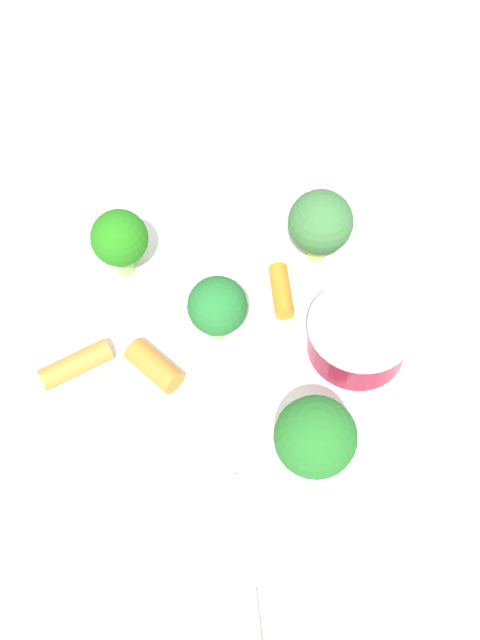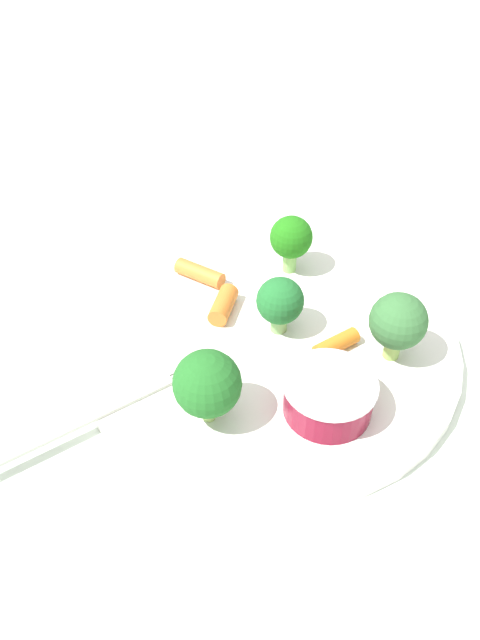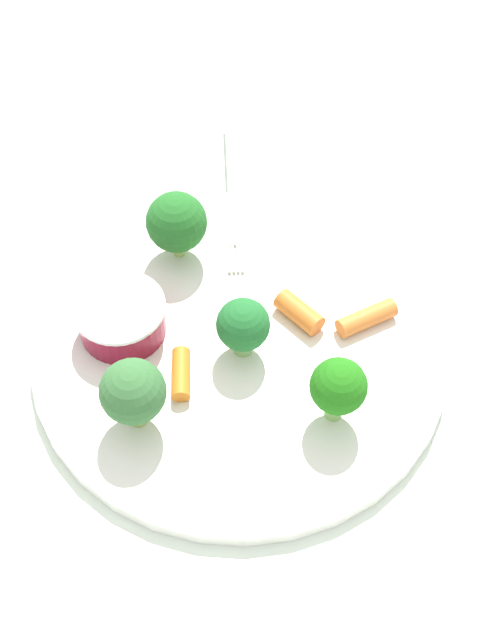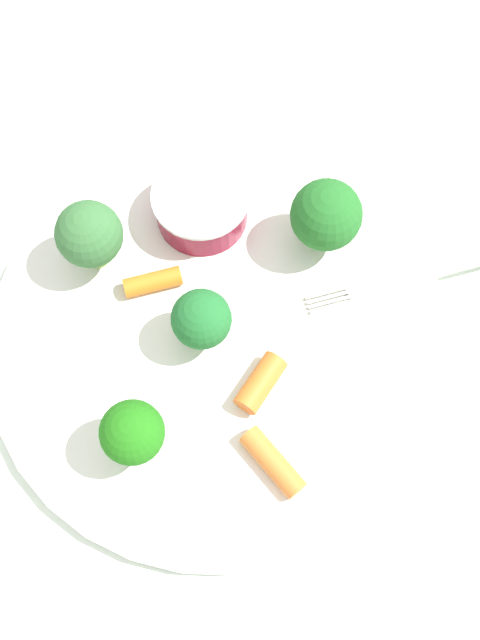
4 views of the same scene
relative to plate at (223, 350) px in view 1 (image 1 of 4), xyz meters
name	(u,v)px [view 1 (image 1 of 4)]	position (x,y,z in m)	size (l,w,h in m)	color
ground_plane	(223,354)	(0.00, 0.00, -0.01)	(2.40, 2.40, 0.00)	white
plate	(223,350)	(0.00, 0.00, 0.00)	(0.30, 0.30, 0.01)	white
sauce_cup	(358,336)	(-0.08, 0.03, 0.02)	(0.07, 0.07, 0.03)	maroon
broccoli_floret_0	(320,223)	(-0.08, -0.05, 0.04)	(0.04, 0.04, 0.06)	#94BC58
broccoli_floret_1	(223,306)	(0.00, -0.01, 0.03)	(0.04, 0.04, 0.05)	#84B869
broccoli_floret_2	(315,437)	(-0.03, 0.09, 0.04)	(0.05, 0.05, 0.06)	#9AC162
broccoli_floret_3	(120,239)	(0.05, -0.08, 0.04)	(0.04, 0.04, 0.05)	#87C163
carrot_stick_0	(281,291)	(-0.05, -0.03, 0.01)	(0.01, 0.01, 0.04)	orange
carrot_stick_1	(75,365)	(0.09, -0.01, 0.01)	(0.01, 0.01, 0.05)	orange
carrot_stick_2	(154,366)	(0.05, 0.01, 0.01)	(0.02, 0.02, 0.04)	orange
fork	(249,586)	(0.03, 0.15, 0.01)	(0.04, 0.19, 0.00)	beige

